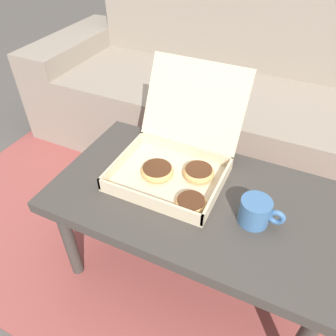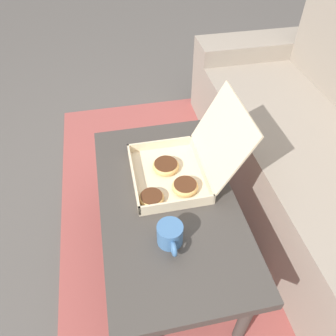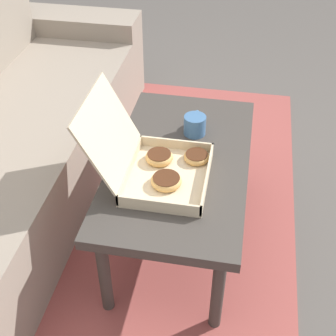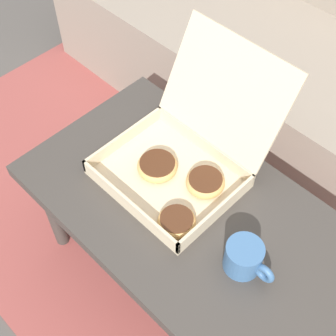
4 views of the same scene
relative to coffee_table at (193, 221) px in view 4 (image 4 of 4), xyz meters
name	(u,v)px [view 4 (image 4 of 4)]	position (x,y,z in m)	size (l,w,h in m)	color
ground_plane	(203,265)	(0.00, 0.07, -0.38)	(12.00, 12.00, 0.00)	#514C47
area_rug	(259,210)	(0.00, 0.37, -0.37)	(2.55, 1.75, 0.01)	#994742
coffee_table	(193,221)	(0.00, 0.00, 0.00)	(0.93, 0.52, 0.42)	#3D3833
pastry_box	(186,160)	(-0.10, 0.07, 0.11)	(0.35, 0.42, 0.31)	beige
coffee_mug	(245,258)	(0.19, -0.03, 0.09)	(0.13, 0.09, 0.08)	#3D6693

